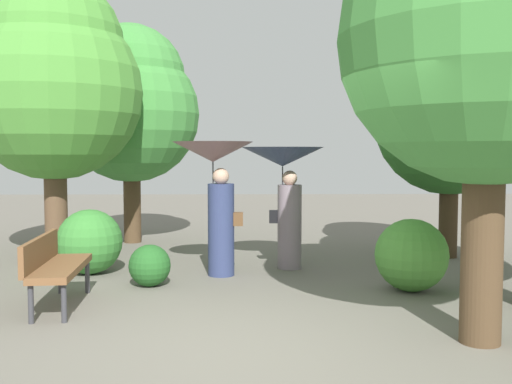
% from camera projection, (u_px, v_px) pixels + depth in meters
% --- Properties ---
extents(ground_plane, '(40.00, 40.00, 0.00)m').
position_uv_depth(ground_plane, '(264.00, 347.00, 5.48)').
color(ground_plane, '#6B665B').
extents(person_left, '(1.18, 1.18, 1.96)m').
position_uv_depth(person_left, '(216.00, 178.00, 8.58)').
color(person_left, navy).
rests_on(person_left, ground).
extents(person_right, '(1.27, 1.27, 1.89)m').
position_uv_depth(person_right, '(285.00, 176.00, 9.10)').
color(person_right, gray).
rests_on(person_right, ground).
extents(park_bench, '(0.61, 1.53, 0.83)m').
position_uv_depth(park_bench, '(54.00, 264.00, 6.86)').
color(park_bench, '#38383D').
rests_on(park_bench, ground).
extents(tree_near_left, '(2.71, 2.71, 4.34)m').
position_uv_depth(tree_near_left, '(131.00, 103.00, 11.66)').
color(tree_near_left, '#4C3823').
rests_on(tree_near_left, ground).
extents(tree_mid_left, '(2.95, 2.95, 4.75)m').
position_uv_depth(tree_mid_left, '(53.00, 77.00, 9.76)').
color(tree_mid_left, brown).
rests_on(tree_mid_left, ground).
extents(tree_mid_right, '(2.57, 2.57, 4.02)m').
position_uv_depth(tree_mid_right, '(451.00, 108.00, 9.99)').
color(tree_mid_right, '#42301E').
rests_on(tree_mid_right, ground).
extents(tree_far_back, '(2.77, 2.77, 4.75)m').
position_uv_depth(tree_far_back, '(488.00, 10.00, 5.39)').
color(tree_far_back, '#4C3823').
rests_on(tree_far_back, ground).
extents(bush_path_left, '(0.97, 0.97, 0.97)m').
position_uv_depth(bush_path_left, '(90.00, 242.00, 8.74)').
color(bush_path_left, '#387F33').
rests_on(bush_path_left, ground).
extents(bush_path_right, '(0.95, 0.95, 0.95)m').
position_uv_depth(bush_path_right, '(411.00, 255.00, 7.65)').
color(bush_path_right, '#4C9338').
rests_on(bush_path_right, ground).
extents(bush_behind_bench, '(0.57, 0.57, 0.57)m').
position_uv_depth(bush_behind_bench, '(150.00, 265.00, 7.94)').
color(bush_behind_bench, '#235B23').
rests_on(bush_behind_bench, ground).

